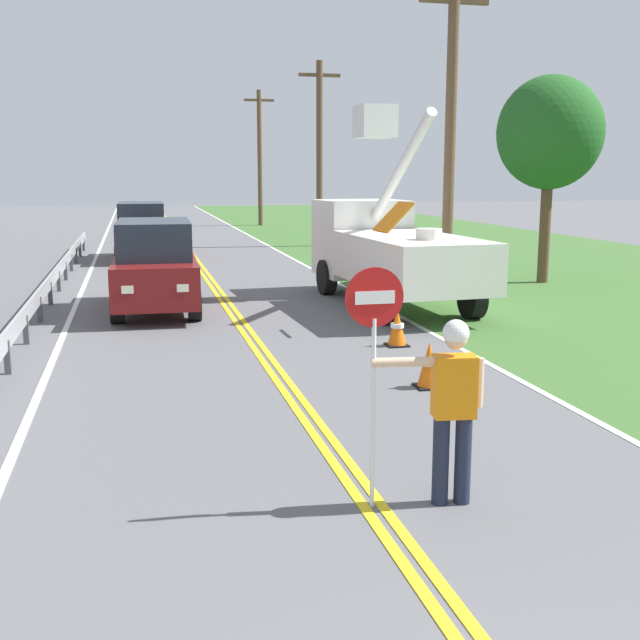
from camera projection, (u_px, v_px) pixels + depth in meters
grass_verge_right at (582, 275)px, 24.70m from camera, size 16.00×110.00×0.01m
centerline_yellow_left at (211, 287)px, 22.05m from camera, size 0.11×110.00×0.01m
centerline_yellow_right at (218, 287)px, 22.09m from camera, size 0.11×110.00×0.01m
edge_line_right at (338, 283)px, 22.89m from camera, size 0.12×110.00×0.01m
edge_line_left at (82, 291)px, 21.26m from camera, size 0.12×110.00×0.01m
flagger_worker at (453, 400)px, 7.45m from camera, size 1.08×0.30×1.83m
stop_sign_paddle at (374, 334)px, 7.25m from camera, size 0.56×0.04×2.33m
utility_bucket_truck at (387, 247)px, 19.17m from camera, size 2.67×6.91×4.84m
oncoming_suv_nearest at (155, 266)px, 18.08m from camera, size 2.02×4.65×2.10m
oncoming_suv_second at (142, 231)px, 29.01m from camera, size 1.97×4.63×2.10m
utility_pole_near at (450, 134)px, 19.81m from camera, size 1.80×0.28×7.94m
utility_pole_mid at (320, 151)px, 33.69m from camera, size 1.80×0.28×7.85m
utility_pole_far at (260, 156)px, 47.13m from camera, size 1.80×0.28×8.03m
traffic_cone_lead at (429, 366)px, 11.70m from camera, size 0.40×0.40×0.70m
traffic_cone_mid at (397, 328)px, 14.52m from camera, size 0.40×0.40×0.70m
guardrail_left_shoulder at (44, 291)px, 17.90m from camera, size 0.10×32.00×0.71m
roadside_tree_verge at (550, 134)px, 22.22m from camera, size 3.00×3.00×5.90m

